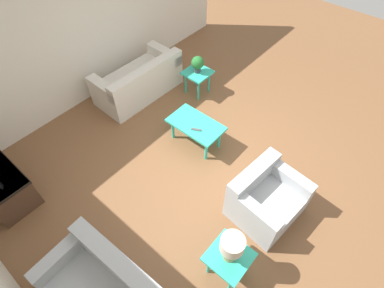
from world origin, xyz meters
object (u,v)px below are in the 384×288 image
potted_plant (198,63)px  table_lamp (232,247)px  sofa (139,82)px  side_table_plant (197,75)px  armchair (265,199)px  side_table_lamp (229,259)px  coffee_table (196,126)px  tv_stand_chest (0,184)px

potted_plant → table_lamp: 3.59m
sofa → potted_plant: potted_plant is taller
side_table_plant → potted_plant: 0.28m
armchair → side_table_lamp: size_ratio=2.04×
coffee_table → table_lamp: table_lamp is taller
side_table_lamp → table_lamp: size_ratio=1.10×
tv_stand_chest → potted_plant: (-0.65, -3.77, 0.39)m
side_table_plant → side_table_lamp: 3.59m
sofa → coffee_table: 1.72m
tv_stand_chest → table_lamp: size_ratio=2.45×
side_table_lamp → potted_plant: potted_plant is taller
coffee_table → side_table_lamp: (-1.72, 1.44, 0.02)m
sofa → side_table_plant: bearing=134.8°
side_table_plant → table_lamp: size_ratio=1.10×
armchair → side_table_plant: armchair is taller
tv_stand_chest → side_table_plant: bearing=-99.7°
sofa → side_table_plant: size_ratio=3.50×
sofa → table_lamp: table_lamp is taller
armchair → side_table_plant: bearing=65.1°
side_table_lamp → tv_stand_chest: (3.22, 1.26, -0.12)m
side_table_plant → tv_stand_chest: bearing=80.3°
side_table_lamp → coffee_table: bearing=-39.9°
armchair → side_table_plant: 2.86m
tv_stand_chest → side_table_lamp: bearing=-158.6°
potted_plant → coffee_table: bearing=128.6°
potted_plant → armchair: bearing=149.4°
sofa → armchair: sofa is taller
side_table_lamp → tv_stand_chest: 3.46m
side_table_plant → side_table_lamp: bearing=135.7°
sofa → table_lamp: size_ratio=3.85×
coffee_table → side_table_plant: (0.86, -1.07, 0.02)m
side_table_lamp → potted_plant: (2.57, -2.51, 0.28)m
coffee_table → side_table_lamp: bearing=140.1°
potted_plant → side_table_plant: bearing=123.7°
sofa → armchair: bearing=80.0°
coffee_table → table_lamp: (-1.72, 1.44, 0.38)m
sofa → table_lamp: bearing=64.7°
side_table_lamp → sofa: bearing=-26.7°
potted_plant → table_lamp: size_ratio=0.74×
table_lamp → coffee_table: bearing=-39.9°
sofa → tv_stand_chest: (-0.19, 2.97, -0.01)m
sofa → armchair: size_ratio=1.72×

